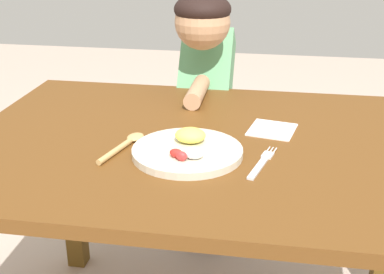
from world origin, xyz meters
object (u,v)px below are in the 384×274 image
(spoon, at_px, (126,144))
(fork, at_px, (262,163))
(plate, at_px, (188,150))
(person, at_px, (206,115))

(spoon, bearing_deg, fork, -82.69)
(spoon, bearing_deg, plate, -83.70)
(plate, bearing_deg, person, 93.79)
(person, bearing_deg, spoon, 78.78)
(fork, relative_size, person, 0.18)
(fork, relative_size, spoon, 0.94)
(fork, bearing_deg, spoon, 96.70)
(plate, distance_m, spoon, 0.17)
(plate, bearing_deg, spoon, 171.13)
(fork, bearing_deg, plate, 97.62)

